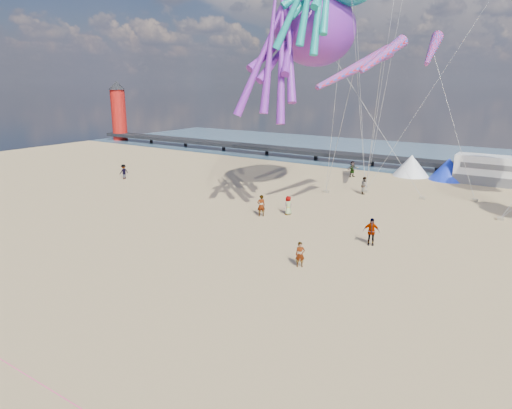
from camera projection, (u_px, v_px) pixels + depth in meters
name	position (u px, v px, depth m)	size (l,w,h in m)	color
ground	(187.00, 341.00, 18.92)	(120.00, 120.00, 0.00)	tan
water	(455.00, 159.00, 63.09)	(120.00, 120.00, 0.00)	#3A5A70
pier	(244.00, 146.00, 69.00)	(60.00, 3.00, 0.50)	black
lighthouse	(119.00, 115.00, 83.09)	(2.60, 2.60, 9.00)	#A5140F
motorhome_0	(489.00, 170.00, 47.44)	(6.60, 2.50, 3.00)	silver
tent_white	(411.00, 165.00, 51.80)	(4.00, 4.00, 2.40)	white
tent_blue	(448.00, 169.00, 49.66)	(4.00, 4.00, 2.40)	#1933CC
standing_person	(300.00, 255.00, 26.32)	(0.55, 0.36, 1.51)	tan
beachgoer_0	(288.00, 205.00, 36.67)	(0.56, 0.37, 1.55)	#7F6659
beachgoer_1	(364.00, 186.00, 43.42)	(0.81, 0.53, 1.66)	#7F6659
beachgoer_2	(124.00, 172.00, 50.19)	(0.79, 0.61, 1.62)	#7F6659
beachgoer_3	(371.00, 232.00, 29.81)	(1.19, 0.68, 1.84)	#7F6659
beachgoer_4	(352.00, 169.00, 51.28)	(1.05, 0.44, 1.79)	#7F6659
beachgoer_5	(261.00, 206.00, 36.23)	(1.63, 0.52, 1.76)	#7F6659
sandbag_a	(326.00, 192.00, 44.16)	(0.50, 0.35, 0.22)	gray
sandbag_b	(422.00, 198.00, 41.63)	(0.50, 0.35, 0.22)	gray
sandbag_c	(501.00, 219.00, 35.38)	(0.50, 0.35, 0.22)	gray
sandbag_d	(475.00, 200.00, 40.95)	(0.50, 0.35, 0.22)	gray
sandbag_e	(365.00, 191.00, 44.19)	(0.50, 0.35, 0.22)	gray
kite_octopus_purple	(316.00, 28.00, 37.73)	(4.79, 11.17, 12.77)	#75229C
windsock_left	(355.00, 69.00, 34.51)	(1.10, 8.03, 8.03)	red
windsock_mid	(432.00, 49.00, 37.69)	(1.00, 5.84, 5.84)	red
windsock_right	(382.00, 56.00, 31.80)	(0.90, 4.67, 4.67)	red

